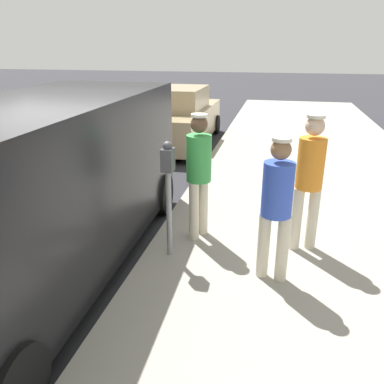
{
  "coord_description": "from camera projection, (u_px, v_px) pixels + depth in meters",
  "views": [
    {
      "loc": [
        2.61,
        -4.18,
        2.73
      ],
      "look_at": [
        1.65,
        0.14,
        1.05
      ],
      "focal_mm": 36.16,
      "sensor_mm": 36.0,
      "label": 1
    }
  ],
  "objects": [
    {
      "name": "pedestrian_in_orange",
      "position": [
        309.0,
        175.0,
        4.9
      ],
      "size": [
        0.35,
        0.34,
        1.81
      ],
      "color": "beige",
      "rests_on": "sidewalk_slab"
    },
    {
      "name": "sidewalk_slab",
      "position": [
        342.0,
        285.0,
        4.57
      ],
      "size": [
        5.0,
        32.0,
        0.15
      ],
      "primitive_type": "cube",
      "color": "#9E998E",
      "rests_on": "ground"
    },
    {
      "name": "parked_van",
      "position": [
        39.0,
        185.0,
        4.67
      ],
      "size": [
        2.2,
        5.23,
        2.15
      ],
      "color": "black",
      "rests_on": "ground"
    },
    {
      "name": "parked_sedan_ahead",
      "position": [
        177.0,
        119.0,
        11.18
      ],
      "size": [
        1.96,
        4.41,
        1.65
      ],
      "color": "tan",
      "rests_on": "ground"
    },
    {
      "name": "parking_meter_near",
      "position": [
        168.0,
        180.0,
        4.75
      ],
      "size": [
        0.14,
        0.18,
        1.52
      ],
      "color": "gray",
      "rests_on": "sidewalk_slab"
    },
    {
      "name": "pedestrian_in_blue",
      "position": [
        277.0,
        202.0,
        4.25
      ],
      "size": [
        0.36,
        0.34,
        1.69
      ],
      "color": "beige",
      "rests_on": "sidewalk_slab"
    },
    {
      "name": "ground_plane",
      "position": [
        73.0,
        258.0,
        5.31
      ],
      "size": [
        80.0,
        80.0,
        0.0
      ],
      "primitive_type": "plane",
      "color": "#2D2D33"
    },
    {
      "name": "pedestrian_in_green",
      "position": [
        199.0,
        169.0,
        5.25
      ],
      "size": [
        0.34,
        0.34,
        1.76
      ],
      "color": "beige",
      "rests_on": "sidewalk_slab"
    }
  ]
}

